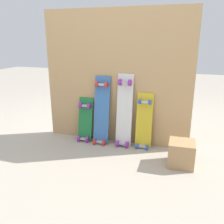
% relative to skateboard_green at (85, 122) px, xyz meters
% --- Properties ---
extents(ground_plane, '(12.00, 12.00, 0.00)m').
position_rel_skateboard_green_xyz_m(ground_plane, '(0.34, 0.02, -0.21)').
color(ground_plane, '#A89E8E').
extents(plywood_wall_panel, '(1.61, 0.04, 1.42)m').
position_rel_skateboard_green_xyz_m(plywood_wall_panel, '(0.34, 0.09, 0.50)').
color(plywood_wall_panel, tan).
rests_on(plywood_wall_panel, ground).
extents(skateboard_green, '(0.16, 0.17, 0.55)m').
position_rel_skateboard_green_xyz_m(skateboard_green, '(0.00, 0.00, 0.00)').
color(skateboard_green, '#1E7238').
rests_on(skateboard_green, ground).
extents(skateboard_blue, '(0.17, 0.19, 0.81)m').
position_rel_skateboard_green_xyz_m(skateboard_blue, '(0.20, -0.00, 0.12)').
color(skateboard_blue, '#386BAD').
rests_on(skateboard_blue, ground).
extents(skateboard_white, '(0.17, 0.17, 0.84)m').
position_rel_skateboard_green_xyz_m(skateboard_white, '(0.46, 0.01, 0.14)').
color(skateboard_white, silver).
rests_on(skateboard_white, ground).
extents(skateboard_yellow, '(0.17, 0.15, 0.66)m').
position_rel_skateboard_green_xyz_m(skateboard_yellow, '(0.67, 0.02, 0.05)').
color(skateboard_yellow, gold).
rests_on(skateboard_yellow, ground).
extents(wooden_crate, '(0.24, 0.24, 0.23)m').
position_rel_skateboard_green_xyz_m(wooden_crate, '(1.08, -0.27, -0.10)').
color(wooden_crate, tan).
rests_on(wooden_crate, ground).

